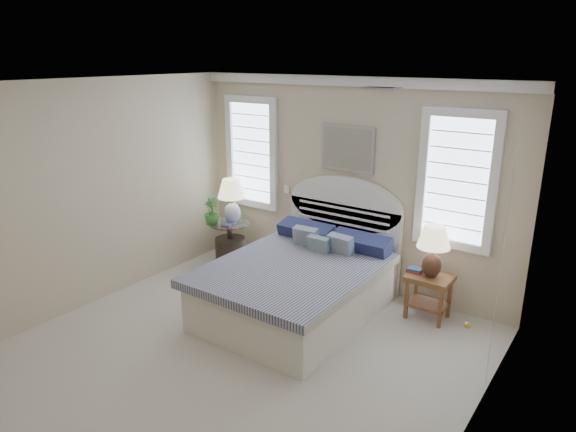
# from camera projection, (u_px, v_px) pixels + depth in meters

# --- Properties ---
(floor) EXTENTS (4.50, 5.00, 0.01)m
(floor) POSITION_uv_depth(u_px,v_px,m) (220.00, 367.00, 5.06)
(floor) COLOR #B7AE9C
(floor) RESTS_ON ground
(ceiling) EXTENTS (4.50, 5.00, 0.01)m
(ceiling) POSITION_uv_depth(u_px,v_px,m) (206.00, 86.00, 4.24)
(ceiling) COLOR white
(ceiling) RESTS_ON wall_back
(wall_back) EXTENTS (4.50, 0.02, 2.70)m
(wall_back) POSITION_uv_depth(u_px,v_px,m) (347.00, 184.00, 6.60)
(wall_back) COLOR #C6B294
(wall_back) RESTS_ON floor
(wall_left) EXTENTS (0.02, 5.00, 2.70)m
(wall_left) POSITION_uv_depth(u_px,v_px,m) (69.00, 200.00, 5.89)
(wall_left) COLOR #C6B294
(wall_left) RESTS_ON floor
(wall_right) EXTENTS (0.02, 5.00, 2.70)m
(wall_right) POSITION_uv_depth(u_px,v_px,m) (462.00, 306.00, 3.42)
(wall_right) COLOR #C6B294
(wall_right) RESTS_ON floor
(crown_molding) EXTENTS (4.50, 0.08, 0.12)m
(crown_molding) POSITION_uv_depth(u_px,v_px,m) (349.00, 81.00, 6.18)
(crown_molding) COLOR white
(crown_molding) RESTS_ON wall_back
(hvac_vent) EXTENTS (0.30, 0.20, 0.02)m
(hvac_vent) POSITION_uv_depth(u_px,v_px,m) (381.00, 88.00, 4.21)
(hvac_vent) COLOR #B2B2B2
(hvac_vent) RESTS_ON ceiling
(switch_plate) EXTENTS (0.08, 0.01, 0.12)m
(switch_plate) POSITION_uv_depth(u_px,v_px,m) (286.00, 189.00, 7.17)
(switch_plate) COLOR white
(switch_plate) RESTS_ON wall_back
(window_left) EXTENTS (0.90, 0.06, 1.60)m
(window_left) POSITION_uv_depth(u_px,v_px,m) (252.00, 153.00, 7.36)
(window_left) COLOR #C6DBFA
(window_left) RESTS_ON wall_back
(window_right) EXTENTS (0.90, 0.06, 1.60)m
(window_right) POSITION_uv_depth(u_px,v_px,m) (457.00, 180.00, 5.74)
(window_right) COLOR #C6DBFA
(window_right) RESTS_ON wall_back
(painting) EXTENTS (0.74, 0.04, 0.58)m
(painting) POSITION_uv_depth(u_px,v_px,m) (347.00, 149.00, 6.43)
(painting) COLOR silver
(painting) RESTS_ON wall_back
(closet_door) EXTENTS (0.02, 1.80, 2.40)m
(closet_door) POSITION_uv_depth(u_px,v_px,m) (502.00, 267.00, 4.41)
(closet_door) COLOR white
(closet_door) RESTS_ON floor
(bed) EXTENTS (1.72, 2.28, 1.47)m
(bed) POSITION_uv_depth(u_px,v_px,m) (302.00, 281.00, 6.08)
(bed) COLOR silver
(bed) RESTS_ON floor
(side_table_left) EXTENTS (0.56, 0.56, 0.63)m
(side_table_left) POSITION_uv_depth(u_px,v_px,m) (230.00, 239.00, 7.45)
(side_table_left) COLOR black
(side_table_left) RESTS_ON floor
(nightstand_right) EXTENTS (0.50, 0.40, 0.53)m
(nightstand_right) POSITION_uv_depth(u_px,v_px,m) (429.00, 287.00, 5.90)
(nightstand_right) COLOR brown
(nightstand_right) RESTS_ON floor
(floor_pot) EXTENTS (0.55, 0.55, 0.39)m
(floor_pot) POSITION_uv_depth(u_px,v_px,m) (230.00, 251.00, 7.51)
(floor_pot) COLOR black
(floor_pot) RESTS_ON floor
(lamp_left) EXTENTS (0.49, 0.49, 0.65)m
(lamp_left) POSITION_uv_depth(u_px,v_px,m) (232.00, 196.00, 7.27)
(lamp_left) COLOR white
(lamp_left) RESTS_ON side_table_left
(lamp_right) EXTENTS (0.50, 0.50, 0.61)m
(lamp_right) POSITION_uv_depth(u_px,v_px,m) (433.00, 246.00, 5.75)
(lamp_right) COLOR black
(lamp_right) RESTS_ON nightstand_right
(potted_plant) EXTENTS (0.27, 0.27, 0.38)m
(potted_plant) POSITION_uv_depth(u_px,v_px,m) (212.00, 212.00, 7.26)
(potted_plant) COLOR #396A2A
(potted_plant) RESTS_ON side_table_left
(books_left) EXTENTS (0.17, 0.13, 0.04)m
(books_left) POSITION_uv_depth(u_px,v_px,m) (227.00, 226.00, 7.21)
(books_left) COLOR #A3282C
(books_left) RESTS_ON side_table_left
(books_right) EXTENTS (0.19, 0.15, 0.05)m
(books_right) POSITION_uv_depth(u_px,v_px,m) (415.00, 270.00, 5.96)
(books_right) COLOR #A3282C
(books_right) RESTS_ON nightstand_right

